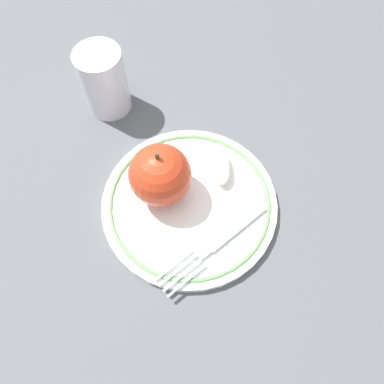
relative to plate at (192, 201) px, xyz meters
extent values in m
plane|color=#505356|center=(0.00, 0.01, -0.01)|extent=(2.00, 2.00, 0.00)
cylinder|color=white|center=(0.00, 0.00, 0.00)|extent=(0.23, 0.23, 0.01)
torus|color=#6B9F60|center=(0.00, 0.00, 0.00)|extent=(0.21, 0.21, 0.01)
sphere|color=red|center=(-0.02, 0.04, 0.05)|extent=(0.08, 0.08, 0.08)
cylinder|color=brown|center=(-0.02, 0.04, 0.09)|extent=(0.00, 0.00, 0.01)
ellipsoid|color=beige|center=(0.06, 0.01, 0.02)|extent=(0.05, 0.06, 0.02)
cube|color=silver|center=(0.01, -0.07, 0.01)|extent=(0.09, 0.02, 0.00)
cube|color=silver|center=(-0.04, -0.07, 0.01)|extent=(0.02, 0.01, 0.00)
cube|color=silver|center=(-0.08, -0.05, 0.01)|extent=(0.06, 0.00, 0.00)
cube|color=silver|center=(-0.08, -0.06, 0.01)|extent=(0.06, 0.00, 0.00)
cube|color=silver|center=(-0.08, -0.07, 0.01)|extent=(0.06, 0.00, 0.00)
cube|color=silver|center=(-0.08, -0.08, 0.01)|extent=(0.06, 0.00, 0.00)
cylinder|color=silver|center=(0.02, 0.21, 0.04)|extent=(0.07, 0.07, 0.10)
camera|label=1|loc=(-0.14, -0.16, 0.45)|focal=35.00mm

